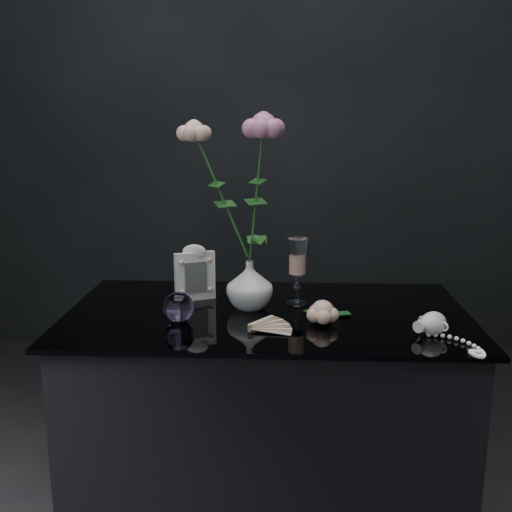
# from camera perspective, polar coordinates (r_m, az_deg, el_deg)

# --- Properties ---
(table) EXTENTS (1.05, 0.58, 0.76)m
(table) POSITION_cam_1_polar(r_m,az_deg,el_deg) (1.74, 1.02, -17.31)
(table) COLOR black
(table) RESTS_ON ground
(vase) EXTENTS (0.14, 0.14, 0.13)m
(vase) POSITION_cam_1_polar(r_m,az_deg,el_deg) (1.59, -0.61, -2.77)
(vase) COLOR silver
(vase) RESTS_ON table
(wine_glass) EXTENTS (0.07, 0.07, 0.18)m
(wine_glass) POSITION_cam_1_polar(r_m,az_deg,el_deg) (1.62, 3.95, -1.50)
(wine_glass) COLOR white
(wine_glass) RESTS_ON table
(picture_frame) EXTENTS (0.14, 0.13, 0.16)m
(picture_frame) POSITION_cam_1_polar(r_m,az_deg,el_deg) (1.67, -5.85, -1.56)
(picture_frame) COLOR white
(picture_frame) RESTS_ON table
(paperweight) EXTENTS (0.08, 0.08, 0.08)m
(paperweight) POSITION_cam_1_polar(r_m,az_deg,el_deg) (1.51, -7.40, -4.83)
(paperweight) COLOR #AA84D8
(paperweight) RESTS_ON table
(paper_fan) EXTENTS (0.23, 0.19, 0.02)m
(paper_fan) POSITION_cam_1_polar(r_m,az_deg,el_deg) (1.44, -0.57, -6.80)
(paper_fan) COLOR beige
(paper_fan) RESTS_ON table
(loose_rose) EXTENTS (0.17, 0.20, 0.06)m
(loose_rose) POSITION_cam_1_polar(r_m,az_deg,el_deg) (1.49, 6.35, -5.32)
(loose_rose) COLOR #E9B096
(loose_rose) RESTS_ON table
(pearl_jar) EXTENTS (0.28, 0.28, 0.06)m
(pearl_jar) POSITION_cam_1_polar(r_m,az_deg,el_deg) (1.47, 16.52, -6.09)
(pearl_jar) COLOR white
(pearl_jar) RESTS_ON table
(roses) EXTENTS (0.25, 0.12, 0.44)m
(roses) POSITION_cam_1_polar(r_m,az_deg,el_deg) (1.54, -1.80, 7.15)
(roses) COLOR #FFBBA3
(roses) RESTS_ON vase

